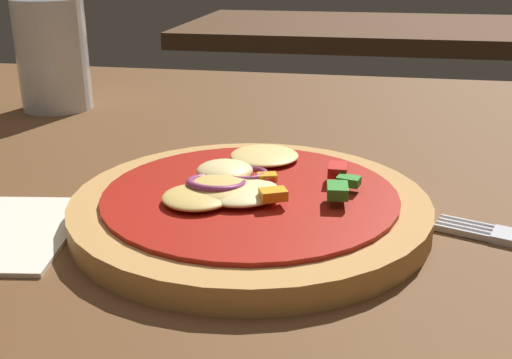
{
  "coord_description": "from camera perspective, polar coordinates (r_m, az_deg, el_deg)",
  "views": [
    {
      "loc": [
        0.13,
        -0.32,
        0.2
      ],
      "look_at": [
        0.06,
        0.05,
        0.06
      ],
      "focal_mm": 43.08,
      "sensor_mm": 36.0,
      "label": 1
    }
  ],
  "objects": [
    {
      "name": "background_table",
      "position": [
        1.49,
        10.42,
        13.42
      ],
      "size": [
        0.84,
        0.51,
        0.04
      ],
      "color": "#4C301C",
      "rests_on": "ground"
    },
    {
      "name": "dining_table",
      "position": [
        0.39,
        -10.05,
        -7.3
      ],
      "size": [
        1.13,
        1.05,
        0.04
      ],
      "color": "brown",
      "rests_on": "ground"
    },
    {
      "name": "pizza",
      "position": [
        0.39,
        -0.68,
        -2.27
      ],
      "size": [
        0.23,
        0.23,
        0.03
      ],
      "color": "tan",
      "rests_on": "dining_table"
    },
    {
      "name": "beer_glass",
      "position": [
        0.7,
        -18.31,
        10.47
      ],
      "size": [
        0.07,
        0.07,
        0.11
      ],
      "color": "silver",
      "rests_on": "dining_table"
    }
  ]
}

